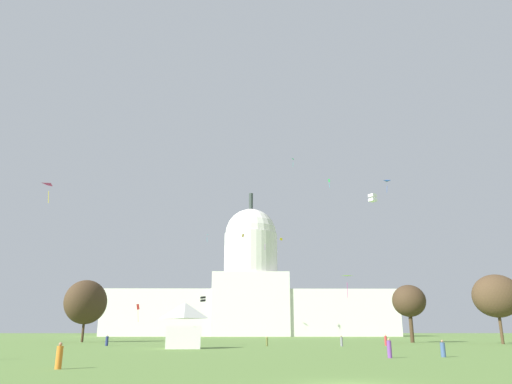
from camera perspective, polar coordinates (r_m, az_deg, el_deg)
name	(u,v)px	position (r m, az deg, el deg)	size (l,w,h in m)	color
capitol_building	(251,295)	(207.42, -0.65, -12.20)	(120.95, 24.17, 61.89)	silver
event_tent	(184,325)	(70.29, -8.59, -15.48)	(5.34, 4.86, 6.28)	white
tree_east_far	(496,296)	(103.25, 26.84, -11.04)	(9.83, 8.40, 12.77)	#4C3823
tree_east_near	(409,301)	(107.76, 17.85, -12.33)	(7.57, 7.08, 11.72)	#42301E
tree_west_near	(86,302)	(113.73, -19.71, -12.29)	(11.99, 12.54, 13.18)	#42301E
person_olive_back_left	(267,342)	(79.72, 1.31, -17.47)	(0.46, 0.46, 1.53)	olive
person_purple_deep_crowd	(389,349)	(47.96, 15.68, -17.64)	(0.49, 0.49, 1.74)	#703D93
person_denim_near_tree_east	(443,349)	(50.99, 21.47, -17.13)	(0.49, 0.49, 1.57)	#3D5684
person_orange_mid_center	(59,357)	(35.76, -22.50, -17.77)	(0.44, 0.44, 1.69)	orange
person_red_near_tent	(386,340)	(86.09, 15.27, -16.77)	(0.52, 0.52, 1.79)	red
person_grey_front_right	(342,341)	(80.19, 10.21, -17.20)	(0.52, 0.52, 1.62)	gray
person_navy_mid_right	(107,341)	(85.39, -17.42, -16.64)	(0.61, 0.61, 1.73)	navy
kite_cyan_mid	(206,236)	(171.26, -5.97, -5.29)	(1.02, 1.23, 2.47)	#33BCDB
kite_yellow_mid	(281,239)	(147.89, 3.03, -5.66)	(0.94, 0.48, 0.87)	yellow
kite_blue_high	(387,184)	(116.43, 15.38, 0.92)	(1.41, 0.99, 2.48)	blue
kite_violet_mid	(265,247)	(108.39, 1.08, -6.60)	(0.09, 1.02, 1.42)	purple
kite_lime_low	(348,279)	(84.14, 10.92, -10.13)	(1.74, 0.88, 3.47)	#8CD133
kite_white_mid	(373,198)	(83.72, 13.79, -0.68)	(1.49, 1.49, 1.26)	white
kite_magenta_mid	(50,186)	(74.69, -23.40, 0.66)	(1.33, 1.65, 2.72)	#D1339E
kite_green_high	(329,181)	(177.01, 8.75, 1.26)	(0.75, 0.50, 3.33)	green
kite_red_low	(138,309)	(129.24, -13.94, -13.41)	(0.81, 0.50, 4.50)	red
kite_turquoise_high	(294,160)	(158.89, 4.59, 3.81)	(1.24, 1.63, 2.57)	teal
kite_gold_mid	(243,236)	(170.34, -1.57, -5.27)	(0.81, 0.94, 2.71)	gold
kite_black_low	(203,299)	(109.11, -6.37, -12.62)	(1.31, 1.29, 1.21)	black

